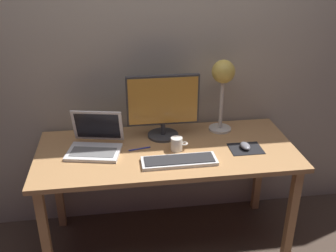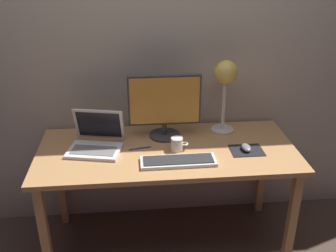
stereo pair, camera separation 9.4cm
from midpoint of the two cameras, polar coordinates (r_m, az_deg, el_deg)
ground_plane at (r=2.85m, az=-1.15°, el=-16.53°), size 4.80×4.80×0.00m
back_wall at (r=2.59m, az=-2.49°, el=11.90°), size 4.80×0.06×2.60m
desk at (r=2.46m, az=-1.28°, el=-4.99°), size 1.60×0.70×0.74m
monitor at (r=2.48m, az=-1.76°, el=3.18°), size 0.46×0.20×0.42m
keyboard_main at (r=2.27m, az=0.47°, el=-5.14°), size 0.44×0.14×0.03m
laptop at (r=2.44m, az=-11.64°, el=-1.96°), size 0.37×0.33×0.23m
desk_lamp at (r=2.54m, az=7.01°, el=6.93°), size 0.15×0.15×0.49m
mousepad at (r=2.45m, az=10.25°, el=-3.29°), size 0.20×0.16×0.00m
mouse at (r=2.45m, az=10.18°, el=-2.90°), size 0.06×0.10×0.03m
coffee_mug at (r=2.38m, az=0.20°, el=-2.66°), size 0.11×0.07×0.08m
pen at (r=2.42m, az=-5.30°, el=-3.35°), size 0.14×0.04×0.01m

